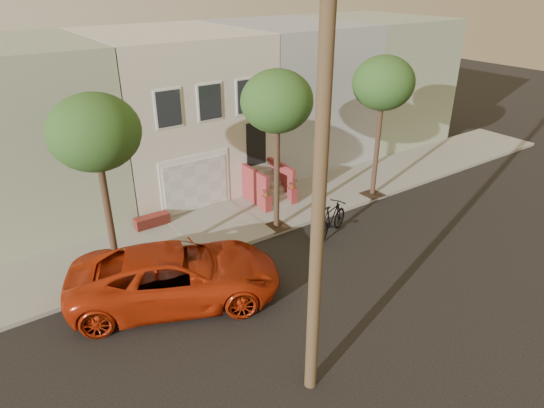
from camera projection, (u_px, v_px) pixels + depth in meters
ground at (319, 284)px, 16.04m from camera, size 90.00×90.00×0.00m
sidewalk at (237, 221)px, 19.95m from camera, size 40.00×3.70×0.15m
house_row at (171, 108)px, 22.69m from camera, size 33.10×11.70×7.00m
tree_left at (95, 134)px, 13.78m from camera, size 2.70×2.57×6.30m
tree_mid at (277, 102)px, 17.13m from camera, size 2.70×2.57×6.30m
tree_right at (383, 84)px, 19.96m from camera, size 2.70×2.57×6.30m
pickup_truck at (176, 275)px, 14.93m from camera, size 7.19×5.34×1.82m
motorcycle at (331, 220)px, 18.73m from camera, size 2.42×1.46×1.40m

